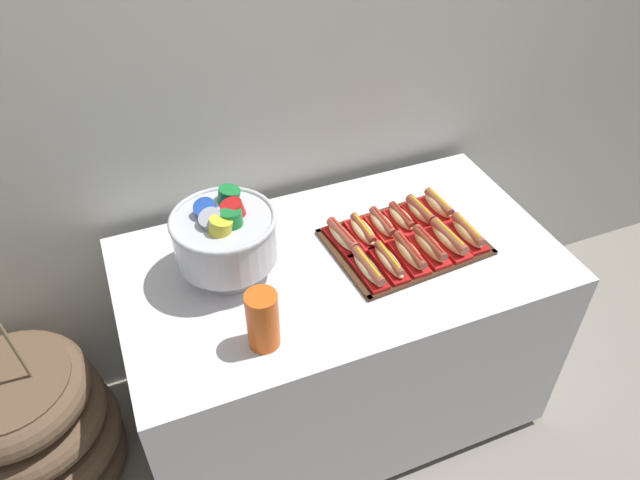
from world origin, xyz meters
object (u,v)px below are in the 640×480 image
hot_dog_0 (368,269)px  hot_dog_9 (401,219)px  hot_dog_2 (409,254)px  hot_dog_3 (429,246)px  hot_dog_4 (449,240)px  hot_dog_7 (363,231)px  buffet_table (338,335)px  serving_tray (404,242)px  hot_dog_1 (389,262)px  cup_stack (263,320)px  hot_dog_6 (343,237)px  hot_dog_5 (467,233)px  hot_dog_11 (438,206)px  hot_dog_8 (382,225)px  floor_vase (31,429)px  hot_dog_10 (420,212)px  punch_bowl (225,235)px

hot_dog_0 → hot_dog_9: (0.21, 0.18, -0.00)m
hot_dog_2 → hot_dog_3: hot_dog_3 is taller
hot_dog_4 → hot_dog_7: hot_dog_4 is taller
buffet_table → serving_tray: bearing=-2.8°
hot_dog_3 → hot_dog_4: 0.08m
hot_dog_1 → hot_dog_2: size_ratio=1.01×
cup_stack → hot_dog_2: bearing=15.0°
hot_dog_0 → hot_dog_6: 0.17m
hot_dog_1 → hot_dog_7: size_ratio=1.07×
hot_dog_2 → serving_tray: bearing=69.9°
serving_tray → hot_dog_1: 0.14m
buffet_table → hot_dog_9: hot_dog_9 is taller
hot_dog_3 → hot_dog_5: 0.15m
hot_dog_4 → hot_dog_11: (0.06, 0.17, -0.00)m
hot_dog_2 → hot_dog_8: hot_dog_2 is taller
floor_vase → serving_tray: floor_vase is taller
hot_dog_11 → hot_dog_4: bearing=-110.1°
serving_tray → hot_dog_6: (-0.19, 0.07, 0.03)m
hot_dog_2 → hot_dog_7: bearing=118.8°
hot_dog_10 → cup_stack: cup_stack is taller
serving_tray → hot_dog_7: 0.14m
hot_dog_4 → hot_dog_10: hot_dog_4 is taller
hot_dog_7 → hot_dog_9: 0.15m
buffet_table → hot_dog_2: (0.19, -0.10, 0.41)m
floor_vase → hot_dog_1: 1.35m
hot_dog_5 → punch_bowl: (-0.76, 0.15, 0.11)m
hot_dog_4 → hot_dog_3: bearing=-175.6°
serving_tray → hot_dog_1: (-0.11, -0.09, 0.03)m
floor_vase → hot_dog_0: floor_vase is taller
hot_dog_9 → hot_dog_10: hot_dog_10 is taller
hot_dog_3 → hot_dog_5: same height
hot_dog_6 → hot_dog_10: size_ratio=1.15×
hot_dog_1 → cup_stack: size_ratio=0.99×
punch_bowl → serving_tray: bearing=-8.2°
hot_dog_4 → hot_dog_6: 0.34m
hot_dog_3 → hot_dog_8: size_ratio=1.15×
buffet_table → cup_stack: 0.62m
buffet_table → hot_dog_2: 0.47m
floor_vase → hot_dog_8: 1.39m
hot_dog_7 → hot_dog_9: (0.15, 0.01, 0.00)m
hot_dog_10 → punch_bowl: (-0.68, -0.01, 0.12)m
hot_dog_6 → floor_vase: bearing=175.9°
hot_dog_0 → hot_dog_4: size_ratio=0.98×
hot_dog_0 → hot_dog_4: hot_dog_4 is taller
hot_dog_0 → serving_tray: bearing=28.1°
hot_dog_11 → punch_bowl: size_ratio=0.51×
cup_stack → hot_dog_4: bearing=12.7°
hot_dog_2 → hot_dog_8: size_ratio=1.15×
hot_dog_6 → hot_dog_7: hot_dog_6 is taller
hot_dog_2 → punch_bowl: punch_bowl is taller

